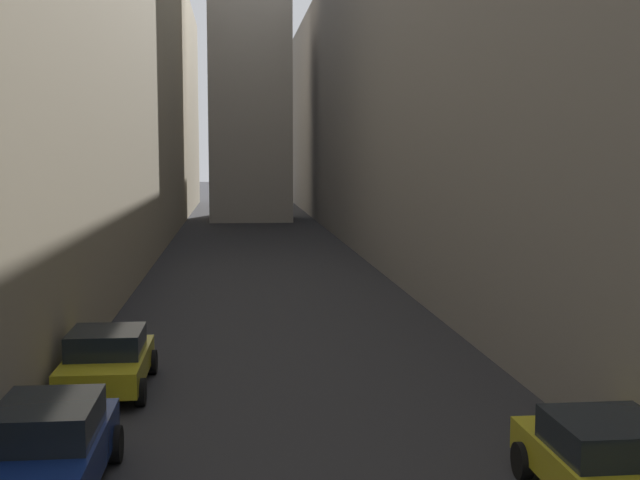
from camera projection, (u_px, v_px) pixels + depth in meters
name	position (u px, v px, depth m)	size (l,w,h in m)	color
ground_plane	(261.00, 260.00, 43.94)	(264.00, 264.00, 0.00)	#232326
building_block_left	(8.00, 65.00, 43.54)	(15.32, 108.00, 20.51)	gray
building_block_right	(470.00, 85.00, 46.17)	(12.53, 108.00, 18.89)	slate
parked_car_left_third	(50.00, 446.00, 13.43)	(1.90, 3.94, 1.59)	navy
parked_car_left_far	(107.00, 359.00, 19.50)	(2.04, 3.97, 1.45)	#A59919
parked_car_right_third	(610.00, 465.00, 12.89)	(2.05, 4.12, 1.42)	#A59919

